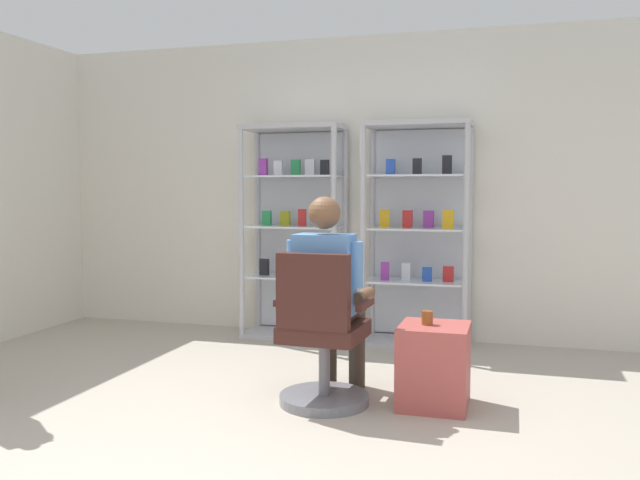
# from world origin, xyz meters

# --- Properties ---
(ground_plane) EXTENTS (7.20, 7.20, 0.00)m
(ground_plane) POSITION_xyz_m (0.00, 0.00, 0.00)
(ground_plane) COLOR #B2A899
(back_wall) EXTENTS (6.00, 0.10, 2.70)m
(back_wall) POSITION_xyz_m (0.00, 3.00, 1.35)
(back_wall) COLOR silver
(back_wall) RESTS_ON ground
(display_cabinet_left) EXTENTS (0.90, 0.45, 1.90)m
(display_cabinet_left) POSITION_xyz_m (-0.55, 2.76, 0.96)
(display_cabinet_left) COLOR #B7B7BC
(display_cabinet_left) RESTS_ON ground
(display_cabinet_right) EXTENTS (0.90, 0.45, 1.90)m
(display_cabinet_right) POSITION_xyz_m (0.55, 2.76, 0.96)
(display_cabinet_right) COLOR #B7B7BC
(display_cabinet_right) RESTS_ON ground
(office_chair) EXTENTS (0.57, 0.56, 0.96)m
(office_chair) POSITION_xyz_m (0.23, 0.92, 0.39)
(office_chair) COLOR slate
(office_chair) RESTS_ON ground
(seated_shopkeeper) EXTENTS (0.50, 0.58, 1.29)m
(seated_shopkeeper) POSITION_xyz_m (0.24, 1.08, 0.71)
(seated_shopkeeper) COLOR #3F382D
(seated_shopkeeper) RESTS_ON ground
(storage_crate) EXTENTS (0.42, 0.43, 0.51)m
(storage_crate) POSITION_xyz_m (0.89, 1.12, 0.25)
(storage_crate) COLOR #B24C47
(storage_crate) RESTS_ON ground
(tea_glass) EXTENTS (0.07, 0.07, 0.09)m
(tea_glass) POSITION_xyz_m (0.85, 1.12, 0.55)
(tea_glass) COLOR brown
(tea_glass) RESTS_ON storage_crate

